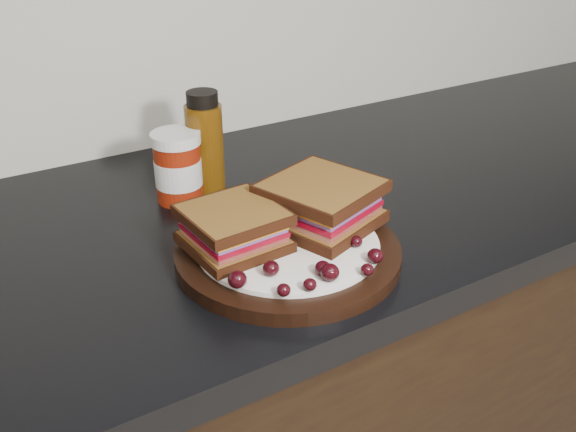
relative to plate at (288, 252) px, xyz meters
name	(u,v)px	position (x,y,z in m)	size (l,w,h in m)	color
countertop	(62,275)	(-0.25, 0.14, -0.03)	(3.98, 0.60, 0.04)	black
plate	(288,252)	(0.00, 0.00, 0.00)	(0.28, 0.28, 0.02)	black
sandwich_left	(234,228)	(-0.06, 0.02, 0.04)	(0.11, 0.11, 0.05)	brown
sandwich_right	(321,204)	(0.06, 0.02, 0.04)	(0.13, 0.13, 0.06)	brown
grape_0	(237,279)	(-0.10, -0.06, 0.02)	(0.02, 0.02, 0.02)	black
grape_1	(271,268)	(-0.05, -0.05, 0.02)	(0.02, 0.02, 0.02)	black
grape_2	(284,290)	(-0.06, -0.10, 0.02)	(0.02, 0.02, 0.01)	black
grape_3	(310,285)	(-0.03, -0.10, 0.02)	(0.02, 0.02, 0.01)	black
grape_4	(330,272)	(0.00, -0.10, 0.03)	(0.02, 0.02, 0.02)	black
grape_5	(323,268)	(0.00, -0.08, 0.02)	(0.02, 0.02, 0.02)	black
grape_6	(367,270)	(0.04, -0.11, 0.02)	(0.02, 0.02, 0.01)	black
grape_7	(375,256)	(0.06, -0.09, 0.02)	(0.02, 0.02, 0.02)	black
grape_8	(356,241)	(0.06, -0.05, 0.02)	(0.02, 0.02, 0.01)	black
grape_9	(344,238)	(0.06, -0.04, 0.02)	(0.02, 0.02, 0.02)	black
grape_10	(350,223)	(0.08, -0.02, 0.03)	(0.02, 0.02, 0.02)	black
grape_11	(334,218)	(0.07, 0.01, 0.02)	(0.02, 0.02, 0.02)	black
grape_12	(330,218)	(0.07, 0.01, 0.02)	(0.02, 0.02, 0.02)	black
grape_13	(310,207)	(0.06, 0.05, 0.02)	(0.02, 0.02, 0.02)	black
grape_14	(225,228)	(-0.06, 0.06, 0.02)	(0.02, 0.02, 0.02)	black
grape_15	(240,241)	(-0.06, 0.02, 0.02)	(0.02, 0.02, 0.02)	black
grape_16	(218,256)	(-0.09, 0.00, 0.02)	(0.02, 0.02, 0.01)	black
grape_17	(230,253)	(-0.08, 0.00, 0.03)	(0.02, 0.02, 0.02)	black
grape_18	(216,233)	(-0.07, 0.05, 0.02)	(0.02, 0.02, 0.02)	black
grape_19	(221,236)	(-0.07, 0.04, 0.02)	(0.02, 0.02, 0.02)	black
grape_20	(240,250)	(-0.07, 0.00, 0.02)	(0.02, 0.02, 0.02)	black
condiment_jar	(178,167)	(-0.05, 0.22, 0.04)	(0.07, 0.07, 0.10)	maroon
oil_bottle	(205,142)	(0.00, 0.24, 0.07)	(0.05, 0.05, 0.15)	#4D2C07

